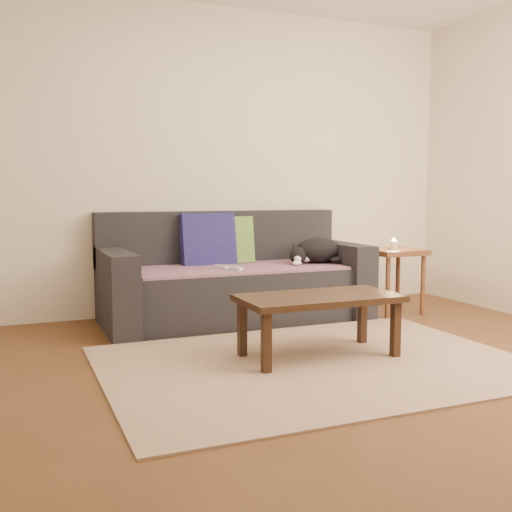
{
  "coord_description": "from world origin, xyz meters",
  "views": [
    {
      "loc": [
        -1.67,
        -2.95,
        1.02
      ],
      "look_at": [
        0.05,
        1.2,
        0.55
      ],
      "focal_mm": 42.0,
      "sensor_mm": 36.0,
      "label": 1
    }
  ],
  "objects_px": {
    "coffee_table": "(319,303)",
    "wii_remote_b": "(235,269)",
    "sofa": "(233,281)",
    "cat": "(317,251)",
    "wii_remote_a": "(222,267)",
    "side_table": "(394,260)"
  },
  "relations": [
    {
      "from": "side_table",
      "to": "coffee_table",
      "type": "height_order",
      "value": "side_table"
    },
    {
      "from": "sofa",
      "to": "cat",
      "type": "relative_size",
      "value": 3.8
    },
    {
      "from": "cat",
      "to": "side_table",
      "type": "distance_m",
      "value": 0.67
    },
    {
      "from": "wii_remote_b",
      "to": "side_table",
      "type": "xyz_separation_m",
      "value": [
        1.45,
        0.03,
        -0.0
      ]
    },
    {
      "from": "wii_remote_b",
      "to": "coffee_table",
      "type": "bearing_deg",
      "value": 175.95
    },
    {
      "from": "sofa",
      "to": "coffee_table",
      "type": "relative_size",
      "value": 2.12
    },
    {
      "from": "wii_remote_a",
      "to": "wii_remote_b",
      "type": "bearing_deg",
      "value": -169.95
    },
    {
      "from": "coffee_table",
      "to": "wii_remote_b",
      "type": "bearing_deg",
      "value": 100.74
    },
    {
      "from": "cat",
      "to": "side_table",
      "type": "relative_size",
      "value": 1.01
    },
    {
      "from": "sofa",
      "to": "side_table",
      "type": "distance_m",
      "value": 1.39
    },
    {
      "from": "side_table",
      "to": "cat",
      "type": "bearing_deg",
      "value": 164.58
    },
    {
      "from": "sofa",
      "to": "coffee_table",
      "type": "xyz_separation_m",
      "value": [
        0.09,
        -1.3,
        0.04
      ]
    },
    {
      "from": "wii_remote_a",
      "to": "side_table",
      "type": "distance_m",
      "value": 1.52
    },
    {
      "from": "sofa",
      "to": "cat",
      "type": "xyz_separation_m",
      "value": [
        0.71,
        -0.11,
        0.23
      ]
    },
    {
      "from": "cat",
      "to": "side_table",
      "type": "bearing_deg",
      "value": 7.87
    },
    {
      "from": "side_table",
      "to": "coffee_table",
      "type": "xyz_separation_m",
      "value": [
        -1.27,
        -1.01,
        -0.11
      ]
    },
    {
      "from": "cat",
      "to": "coffee_table",
      "type": "distance_m",
      "value": 1.36
    },
    {
      "from": "cat",
      "to": "wii_remote_b",
      "type": "height_order",
      "value": "cat"
    },
    {
      "from": "sofa",
      "to": "wii_remote_b",
      "type": "bearing_deg",
      "value": -107.41
    },
    {
      "from": "cat",
      "to": "side_table",
      "type": "xyz_separation_m",
      "value": [
        0.64,
        -0.18,
        -0.09
      ]
    },
    {
      "from": "side_table",
      "to": "coffee_table",
      "type": "bearing_deg",
      "value": -141.38
    },
    {
      "from": "sofa",
      "to": "wii_remote_a",
      "type": "bearing_deg",
      "value": -129.64
    }
  ]
}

